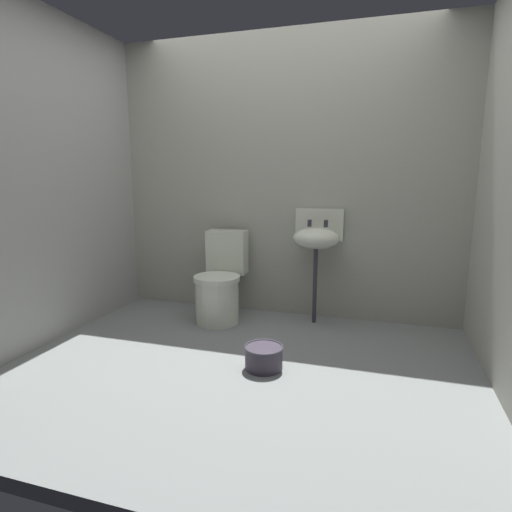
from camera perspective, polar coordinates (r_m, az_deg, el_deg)
The scene contains 6 objects.
ground_plane at distance 2.97m, azimuth -1.67°, elevation -15.18°, with size 3.51×2.69×0.08m, color gray.
wall_back at distance 3.82m, azimuth 4.04°, elevation 10.60°, with size 3.51×0.10×2.50m, color #A0A192.
wall_left at distance 3.60m, azimuth -26.60°, elevation 9.49°, with size 0.10×2.49×2.50m, color #9C9C98.
toilet_near_wall at distance 3.71m, azimuth -4.93°, elevation -3.92°, with size 0.42×0.61×0.78m.
sink at distance 3.59m, azimuth 8.33°, elevation 2.57°, with size 0.42×0.35×0.99m.
bucket at distance 2.85m, azimuth 1.07°, elevation -13.63°, with size 0.27×0.27×0.16m.
Camera 1 is at (0.86, -2.53, 1.26)m, focal length 29.15 mm.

